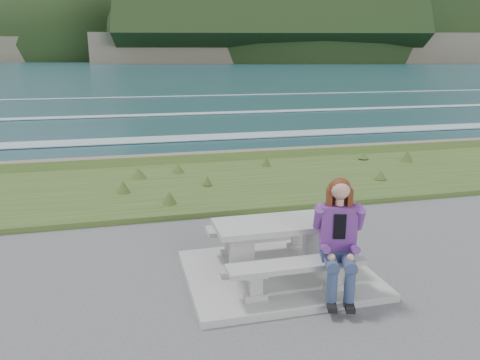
# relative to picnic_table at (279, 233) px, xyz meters

# --- Properties ---
(concrete_slab) EXTENTS (2.60, 2.10, 0.10)m
(concrete_slab) POSITION_rel_picnic_table_xyz_m (-0.00, 0.00, -0.63)
(concrete_slab) COLOR #A3A49E
(concrete_slab) RESTS_ON ground
(picnic_table) EXTENTS (1.80, 0.75, 0.75)m
(picnic_table) POSITION_rel_picnic_table_xyz_m (0.00, 0.00, 0.00)
(picnic_table) COLOR #A3A49E
(picnic_table) RESTS_ON concrete_slab
(bench_landward) EXTENTS (1.80, 0.35, 0.45)m
(bench_landward) POSITION_rel_picnic_table_xyz_m (0.00, -0.70, -0.23)
(bench_landward) COLOR #A3A49E
(bench_landward) RESTS_ON concrete_slab
(bench_seaward) EXTENTS (1.80, 0.35, 0.45)m
(bench_seaward) POSITION_rel_picnic_table_xyz_m (0.00, 0.70, -0.23)
(bench_seaward) COLOR #A3A49E
(bench_seaward) RESTS_ON concrete_slab
(grass_verge) EXTENTS (160.00, 4.50, 0.22)m
(grass_verge) POSITION_rel_picnic_table_xyz_m (-0.00, 5.00, -0.68)
(grass_verge) COLOR #2F511E
(grass_verge) RESTS_ON ground
(shore_drop) EXTENTS (160.00, 0.80, 2.20)m
(shore_drop) POSITION_rel_picnic_table_xyz_m (-0.00, 7.90, -0.68)
(shore_drop) COLOR #67604D
(shore_drop) RESTS_ON ground
(ocean) EXTENTS (1600.00, 1600.00, 0.09)m
(ocean) POSITION_rel_picnic_table_xyz_m (-0.00, 25.09, -2.42)
(ocean) COLOR #1D4853
(ocean) RESTS_ON ground
(headland_range) EXTENTS (729.83, 363.95, 184.51)m
(headland_range) POSITION_rel_picnic_table_xyz_m (190.42, 398.42, 9.22)
(headland_range) COLOR #67604D
(headland_range) RESTS_ON ground
(seated_woman) EXTENTS (0.64, 0.86, 1.51)m
(seated_woman) POSITION_rel_picnic_table_xyz_m (0.50, -0.84, -0.03)
(seated_woman) COLOR navy
(seated_woman) RESTS_ON concrete_slab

